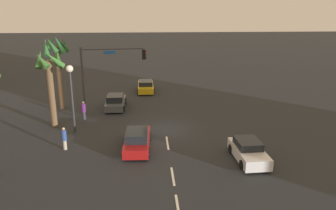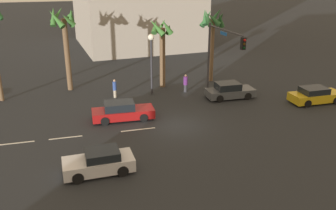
{
  "view_description": "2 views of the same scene",
  "coord_description": "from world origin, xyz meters",
  "px_view_note": "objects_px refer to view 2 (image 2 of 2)",
  "views": [
    {
      "loc": [
        -25.59,
        1.46,
        9.84
      ],
      "look_at": [
        -0.25,
        -0.22,
        2.2
      ],
      "focal_mm": 34.85,
      "sensor_mm": 36.0,
      "label": 1
    },
    {
      "loc": [
        -7.18,
        -24.0,
        11.06
      ],
      "look_at": [
        -0.84,
        -0.68,
        1.95
      ],
      "focal_mm": 39.44,
      "sensor_mm": 36.0,
      "label": 2
    }
  ],
  "objects_px": {
    "traffic_signal": "(220,49)",
    "pedestrian_1": "(115,88)",
    "palm_tree_3": "(64,30)",
    "car_3": "(122,111)",
    "car_4": "(315,95)",
    "palm_tree_0": "(212,28)",
    "pedestrian_0": "(186,83)",
    "palm_tree_1": "(162,40)",
    "streetlamp": "(151,52)",
    "car_1": "(230,91)",
    "car_2": "(99,162)"
  },
  "relations": [
    {
      "from": "traffic_signal",
      "to": "palm_tree_0",
      "type": "height_order",
      "value": "palm_tree_0"
    },
    {
      "from": "traffic_signal",
      "to": "pedestrian_1",
      "type": "height_order",
      "value": "traffic_signal"
    },
    {
      "from": "palm_tree_1",
      "to": "palm_tree_3",
      "type": "xyz_separation_m",
      "value": [
        -8.79,
        1.48,
        1.05
      ]
    },
    {
      "from": "traffic_signal",
      "to": "palm_tree_1",
      "type": "relative_size",
      "value": 0.94
    },
    {
      "from": "palm_tree_1",
      "to": "car_3",
      "type": "bearing_deg",
      "value": -124.97
    },
    {
      "from": "car_2",
      "to": "palm_tree_1",
      "type": "relative_size",
      "value": 0.6
    },
    {
      "from": "car_3",
      "to": "pedestrian_1",
      "type": "xyz_separation_m",
      "value": [
        0.13,
        5.2,
        0.23
      ]
    },
    {
      "from": "car_1",
      "to": "palm_tree_3",
      "type": "height_order",
      "value": "palm_tree_3"
    },
    {
      "from": "pedestrian_1",
      "to": "palm_tree_3",
      "type": "relative_size",
      "value": 0.22
    },
    {
      "from": "car_1",
      "to": "car_4",
      "type": "bearing_deg",
      "value": -24.4
    },
    {
      "from": "streetlamp",
      "to": "palm_tree_1",
      "type": "height_order",
      "value": "palm_tree_1"
    },
    {
      "from": "car_1",
      "to": "palm_tree_1",
      "type": "bearing_deg",
      "value": 136.76
    },
    {
      "from": "car_4",
      "to": "car_1",
      "type": "bearing_deg",
      "value": 155.6
    },
    {
      "from": "pedestrian_0",
      "to": "palm_tree_3",
      "type": "distance_m",
      "value": 12.07
    },
    {
      "from": "car_1",
      "to": "car_3",
      "type": "bearing_deg",
      "value": -166.37
    },
    {
      "from": "car_4",
      "to": "palm_tree_3",
      "type": "bearing_deg",
      "value": 155.76
    },
    {
      "from": "car_3",
      "to": "traffic_signal",
      "type": "bearing_deg",
      "value": 19.31
    },
    {
      "from": "traffic_signal",
      "to": "palm_tree_3",
      "type": "xyz_separation_m",
      "value": [
        -13.01,
        5.39,
        1.28
      ]
    },
    {
      "from": "traffic_signal",
      "to": "palm_tree_1",
      "type": "bearing_deg",
      "value": 137.23
    },
    {
      "from": "car_3",
      "to": "pedestrian_0",
      "type": "height_order",
      "value": "pedestrian_0"
    },
    {
      "from": "traffic_signal",
      "to": "car_3",
      "type": "bearing_deg",
      "value": -160.69
    },
    {
      "from": "traffic_signal",
      "to": "car_2",
      "type": "bearing_deg",
      "value": -137.49
    },
    {
      "from": "car_1",
      "to": "car_2",
      "type": "xyz_separation_m",
      "value": [
        -12.41,
        -9.86,
        -0.01
      ]
    },
    {
      "from": "streetlamp",
      "to": "traffic_signal",
      "type": "bearing_deg",
      "value": -19.1
    },
    {
      "from": "streetlamp",
      "to": "car_2",
      "type": "bearing_deg",
      "value": -115.19
    },
    {
      "from": "pedestrian_1",
      "to": "traffic_signal",
      "type": "bearing_deg",
      "value": -12.24
    },
    {
      "from": "palm_tree_3",
      "to": "pedestrian_1",
      "type": "bearing_deg",
      "value": -40.97
    },
    {
      "from": "car_2",
      "to": "pedestrian_0",
      "type": "xyz_separation_m",
      "value": [
        9.12,
        12.44,
        0.25
      ]
    },
    {
      "from": "pedestrian_1",
      "to": "palm_tree_1",
      "type": "xyz_separation_m",
      "value": [
        4.86,
        1.93,
        3.69
      ]
    },
    {
      "from": "traffic_signal",
      "to": "palm_tree_3",
      "type": "distance_m",
      "value": 14.14
    },
    {
      "from": "car_2",
      "to": "streetlamp",
      "type": "distance_m",
      "value": 14.34
    },
    {
      "from": "car_2",
      "to": "traffic_signal",
      "type": "height_order",
      "value": "traffic_signal"
    },
    {
      "from": "car_1",
      "to": "pedestrian_0",
      "type": "relative_size",
      "value": 2.52
    },
    {
      "from": "car_3",
      "to": "traffic_signal",
      "type": "height_order",
      "value": "traffic_signal"
    },
    {
      "from": "car_2",
      "to": "palm_tree_1",
      "type": "bearing_deg",
      "value": 63.04
    },
    {
      "from": "palm_tree_0",
      "to": "palm_tree_3",
      "type": "xyz_separation_m",
      "value": [
        -14.1,
        0.74,
        0.24
      ]
    },
    {
      "from": "car_2",
      "to": "palm_tree_0",
      "type": "distance_m",
      "value": 20.45
    },
    {
      "from": "car_4",
      "to": "palm_tree_0",
      "type": "height_order",
      "value": "palm_tree_0"
    },
    {
      "from": "car_3",
      "to": "pedestrian_1",
      "type": "height_order",
      "value": "pedestrian_1"
    },
    {
      "from": "traffic_signal",
      "to": "palm_tree_0",
      "type": "distance_m",
      "value": 4.88
    },
    {
      "from": "traffic_signal",
      "to": "palm_tree_3",
      "type": "height_order",
      "value": "palm_tree_3"
    },
    {
      "from": "pedestrian_0",
      "to": "palm_tree_1",
      "type": "xyz_separation_m",
      "value": [
        -1.71,
        2.12,
        3.69
      ]
    },
    {
      "from": "pedestrian_0",
      "to": "palm_tree_1",
      "type": "relative_size",
      "value": 0.25
    },
    {
      "from": "car_4",
      "to": "traffic_signal",
      "type": "distance_m",
      "value": 9.17
    },
    {
      "from": "car_4",
      "to": "palm_tree_3",
      "type": "distance_m",
      "value": 23.0
    },
    {
      "from": "traffic_signal",
      "to": "pedestrian_1",
      "type": "bearing_deg",
      "value": 167.76
    },
    {
      "from": "palm_tree_0",
      "to": "streetlamp",
      "type": "bearing_deg",
      "value": -158.45
    },
    {
      "from": "streetlamp",
      "to": "palm_tree_3",
      "type": "relative_size",
      "value": 0.71
    },
    {
      "from": "car_1",
      "to": "streetlamp",
      "type": "xyz_separation_m",
      "value": [
        -6.47,
        2.77,
        3.29
      ]
    },
    {
      "from": "car_1",
      "to": "pedestrian_1",
      "type": "xyz_separation_m",
      "value": [
        -9.87,
        2.77,
        0.23
      ]
    }
  ]
}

